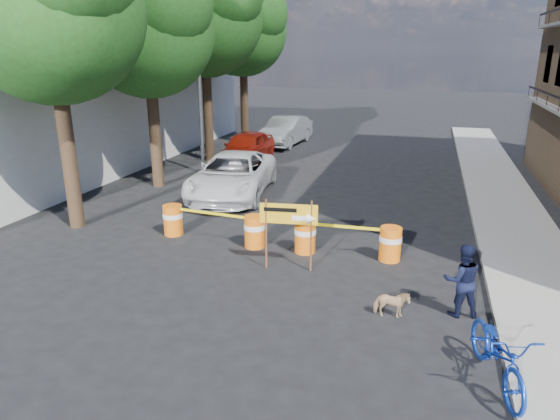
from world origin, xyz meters
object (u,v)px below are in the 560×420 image
Objects in this scene: barrel_mid_left at (255,231)px; detour_sign at (296,220)px; dog at (391,304)px; bicycle at (503,325)px; barrel_far_right at (390,243)px; barrel_far_left at (173,219)px; barrel_mid_right at (305,236)px; pedestrian at (462,280)px; suv_white at (233,175)px; sedan_silver at (286,131)px; sedan_red at (246,148)px.

barrel_mid_left is 2.07m from detour_sign.
bicycle is at bearing -138.95° from dog.
dog is at bearing -84.81° from barrel_far_right.
barrel_far_left and barrel_far_right have the same top height.
bicycle reaches higher than detour_sign.
detour_sign is (0.05, -1.20, 0.86)m from barrel_mid_right.
pedestrian is 10.45m from suv_white.
sedan_red is at bearing -89.14° from sedan_silver.
pedestrian is (5.28, -2.33, 0.31)m from barrel_mid_left.
sedan_red is at bearing 97.21° from barrel_far_left.
detour_sign reaches higher than sedan_silver.
bicycle is at bearing -46.35° from barrel_mid_right.
sedan_silver is at bearing 99.73° from bicycle.
sedan_silver is (-4.87, 15.24, 0.33)m from barrel_mid_right.
barrel_far_right is 0.42× the size of bicycle.
barrel_far_right is 0.20× the size of sedan_red.
barrel_mid_left is at bearing -178.86° from barrel_mid_right.
detour_sign is 17.16m from sedan_silver.
barrel_mid_right is 4.52m from pedestrian.
suv_white is (0.14, 4.42, 0.30)m from barrel_far_left.
barrel_mid_left is at bearing -37.98° from pedestrian.
dog is (2.46, -1.67, -1.03)m from detour_sign.
detour_sign is 3.15m from dog.
suv_white is at bearing 143.70° from barrel_far_right.
suv_white is at bearing 88.23° from barrel_far_left.
dog is at bearing -56.91° from suv_white.
dog is 9.89m from suv_white.
barrel_far_right is 2.95m from pedestrian.
sedan_red reaches higher than dog.
pedestrian is (3.80, -1.16, -0.54)m from detour_sign.
dog is at bearing -59.16° from sedan_red.
dog is at bearing -48.79° from barrel_mid_right.
barrel_mid_left is 3.67m from barrel_far_right.
barrel_mid_right is at bearing -45.66° from pedestrian.
sedan_red reaches higher than barrel_mid_left.
sedan_silver is at bearing 107.73° from barrel_mid_right.
barrel_far_right is (6.30, -0.11, 0.00)m from barrel_far_left.
dog is (-1.34, -0.51, -0.48)m from pedestrian.
barrel_mid_right is (4.06, -0.21, 0.00)m from barrel_far_left.
sedan_silver is (-0.81, 15.03, 0.33)m from barrel_far_left.
bicycle is (2.08, -4.63, 0.61)m from barrel_far_right.
suv_white is at bearing -76.09° from sedan_red.
pedestrian is 0.72× the size of bicycle.
barrel_far_left is at bearing -99.31° from suv_white.
pedestrian reaches higher than barrel_far_right.
barrel_far_left is 0.42× the size of bicycle.
detour_sign is at bearing -18.92° from barrel_far_left.
dog is at bearing -41.93° from detour_sign.
sedan_silver reaches higher than barrel_far_left.
bicycle is 0.48× the size of sedan_red.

